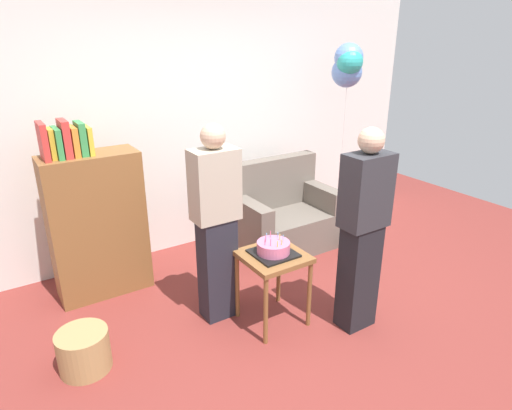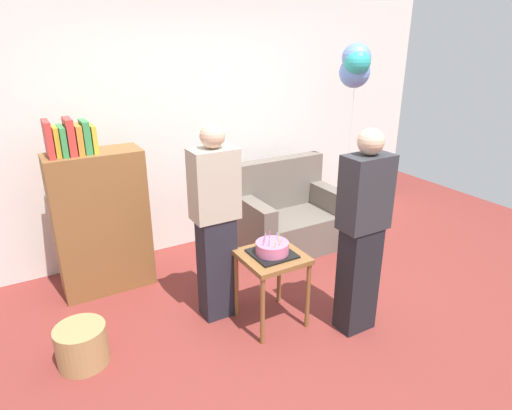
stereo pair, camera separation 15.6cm
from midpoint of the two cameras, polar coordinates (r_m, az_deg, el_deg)
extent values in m
plane|color=maroon|center=(3.71, 5.50, -15.90)|extent=(8.00, 8.00, 0.00)
cube|color=silver|center=(4.81, -9.37, 10.41)|extent=(6.00, 0.10, 2.70)
cube|color=#6B6056|center=(4.90, 2.90, -3.30)|extent=(1.10, 0.70, 0.40)
cube|color=#6B6056|center=(4.92, 1.17, 2.88)|extent=(1.10, 0.16, 0.56)
cube|color=#6B6056|center=(4.53, -1.87, -0.97)|extent=(0.16, 0.70, 0.24)
cube|color=#6B6056|center=(5.04, 7.32, 1.24)|extent=(0.16, 0.70, 0.24)
cube|color=brown|center=(4.17, -20.74, -2.52)|extent=(0.80, 0.36, 1.30)
cube|color=red|center=(3.90, -26.80, 7.32)|extent=(0.05, 0.25, 0.29)
cube|color=gold|center=(3.91, -25.95, 7.11)|extent=(0.04, 0.17, 0.24)
cube|color=#38934C|center=(3.91, -25.29, 7.22)|extent=(0.04, 0.24, 0.24)
cube|color=red|center=(3.91, -24.48, 7.79)|extent=(0.06, 0.23, 0.30)
cube|color=orange|center=(3.93, -23.51, 7.54)|extent=(0.05, 0.22, 0.24)
cube|color=#38934C|center=(3.94, -22.70, 7.90)|extent=(0.05, 0.21, 0.27)
cube|color=gold|center=(3.95, -21.88, 7.77)|extent=(0.04, 0.22, 0.23)
cube|color=brown|center=(3.50, 0.95, -6.65)|extent=(0.48, 0.48, 0.04)
cylinder|color=brown|center=(3.41, -0.09, -13.54)|extent=(0.04, 0.04, 0.58)
cylinder|color=brown|center=(3.62, 5.63, -11.41)|extent=(0.04, 0.04, 0.58)
cylinder|color=brown|center=(3.71, -3.66, -10.39)|extent=(0.04, 0.04, 0.58)
cylinder|color=brown|center=(3.90, 1.78, -8.65)|extent=(0.04, 0.04, 0.58)
cube|color=black|center=(3.49, 0.95, -6.25)|extent=(0.32, 0.32, 0.02)
cylinder|color=#D66B93|center=(3.46, 0.95, -5.47)|extent=(0.26, 0.26, 0.09)
cylinder|color=#F2CC4C|center=(3.46, 1.79, -4.16)|extent=(0.01, 0.01, 0.05)
cylinder|color=#66B2E5|center=(3.51, 1.56, -3.86)|extent=(0.01, 0.01, 0.05)
cylinder|color=#EA668C|center=(3.51, 0.60, -3.78)|extent=(0.01, 0.01, 0.06)
cylinder|color=#66B2E5|center=(3.47, 0.07, -4.07)|extent=(0.01, 0.01, 0.06)
cylinder|color=#EA668C|center=(3.43, -0.03, -4.38)|extent=(0.01, 0.01, 0.06)
cylinder|color=#EA668C|center=(3.38, -0.16, -4.82)|extent=(0.01, 0.01, 0.05)
cylinder|color=#EA668C|center=(3.37, 0.59, -4.86)|extent=(0.01, 0.01, 0.06)
cylinder|color=#F2CC4C|center=(3.35, 1.44, -5.08)|extent=(0.01, 0.01, 0.05)
cylinder|color=#F2CC4C|center=(3.39, 2.02, -4.83)|extent=(0.01, 0.01, 0.05)
cylinder|color=#66B2E5|center=(3.43, 2.20, -4.37)|extent=(0.01, 0.01, 0.06)
cube|color=#23232D|center=(3.68, -6.19, -8.12)|extent=(0.28, 0.20, 0.88)
cube|color=#B2A893|center=(3.38, -6.67, 2.56)|extent=(0.36, 0.22, 0.56)
sphere|color=#D1A889|center=(3.28, -6.95, 8.77)|extent=(0.19, 0.19, 0.19)
cube|color=black|center=(3.62, 11.80, -9.02)|extent=(0.28, 0.20, 0.88)
cube|color=#2D2D33|center=(3.32, 12.73, 1.79)|extent=(0.36, 0.22, 0.56)
sphere|color=#D1A889|center=(3.21, 13.27, 8.10)|extent=(0.19, 0.19, 0.19)
cylinder|color=#A88451|center=(3.52, -22.54, -16.96)|extent=(0.36, 0.36, 0.30)
ellipsoid|color=#473328|center=(4.87, 11.95, -5.21)|extent=(0.28, 0.14, 0.20)
cylinder|color=silver|center=(5.04, 10.08, 5.84)|extent=(0.00, 0.00, 1.84)
sphere|color=#668ED6|center=(4.92, 10.68, 16.48)|extent=(0.32, 0.32, 0.32)
sphere|color=#668ED6|center=(4.96, 10.96, 16.55)|extent=(0.24, 0.24, 0.24)
sphere|color=#668ED6|center=(4.87, 10.91, 18.13)|extent=(0.30, 0.30, 0.30)
sphere|color=#2DADA8|center=(4.83, 11.02, 17.66)|extent=(0.27, 0.27, 0.27)
camera|label=1|loc=(0.08, -91.27, -0.50)|focal=31.06mm
camera|label=2|loc=(0.08, 88.73, 0.50)|focal=31.06mm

